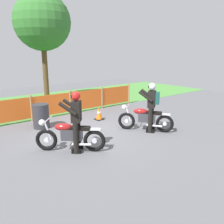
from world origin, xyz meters
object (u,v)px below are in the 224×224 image
(motorcycle_lead, at_px, (145,118))
(traffic_cone, at_px, (99,113))
(motorcycle_trailing, at_px, (70,135))
(spare_drum, at_px, (41,116))
(rider_trailing, at_px, (76,119))
(rider_lead, at_px, (152,105))

(motorcycle_lead, xyz_separation_m, traffic_cone, (-0.38, 2.17, -0.19))
(motorcycle_trailing, xyz_separation_m, spare_drum, (0.29, 2.54, -0.01))
(motorcycle_lead, relative_size, traffic_cone, 3.13)
(motorcycle_trailing, bearing_deg, motorcycle_lead, -139.04)
(motorcycle_trailing, bearing_deg, rider_trailing, -179.43)
(motorcycle_trailing, height_order, rider_trailing, rider_trailing)
(spare_drum, bearing_deg, rider_trailing, -93.18)
(rider_lead, relative_size, rider_trailing, 1.00)
(motorcycle_lead, height_order, spare_drum, motorcycle_lead)
(motorcycle_lead, relative_size, motorcycle_trailing, 1.09)
(motorcycle_trailing, distance_m, rider_lead, 3.11)
(spare_drum, bearing_deg, traffic_cone, -11.51)
(motorcycle_lead, relative_size, rider_trailing, 0.98)
(motorcycle_lead, height_order, traffic_cone, motorcycle_lead)
(motorcycle_lead, distance_m, traffic_cone, 2.21)
(traffic_cone, bearing_deg, rider_lead, -77.85)
(motorcycle_trailing, bearing_deg, rider_lead, -142.18)
(traffic_cone, bearing_deg, motorcycle_lead, -80.03)
(rider_lead, relative_size, traffic_cone, 3.19)
(traffic_cone, bearing_deg, spare_drum, 168.49)
(rider_trailing, bearing_deg, spare_drum, -50.41)
(motorcycle_trailing, relative_size, traffic_cone, 2.87)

